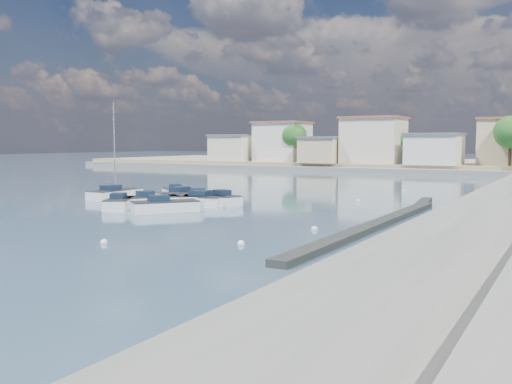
% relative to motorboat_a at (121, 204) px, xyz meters
% --- Properties ---
extents(ground, '(400.00, 400.00, 0.00)m').
position_rel_motorboat_a_xyz_m(ground, '(13.54, 30.08, -0.38)').
color(ground, '#2A4154').
rests_on(ground, ground).
extents(breakwater, '(2.00, 31.02, 0.35)m').
position_rel_motorboat_a_xyz_m(breakwater, '(20.45, 2.77, -0.21)').
color(breakwater, black).
rests_on(breakwater, ground).
extents(far_shore_land, '(160.00, 40.00, 1.40)m').
position_rel_motorboat_a_xyz_m(far_shore_land, '(13.54, 82.08, 0.32)').
color(far_shore_land, gray).
rests_on(far_shore_land, ground).
extents(far_shore_quay, '(160.00, 2.50, 0.80)m').
position_rel_motorboat_a_xyz_m(far_shore_quay, '(13.54, 61.08, 0.02)').
color(far_shore_quay, slate).
rests_on(far_shore_quay, ground).
extents(shore_trees, '(74.56, 38.32, 7.92)m').
position_rel_motorboat_a_xyz_m(shore_trees, '(21.88, 58.20, 5.84)').
color(shore_trees, '#38281E').
rests_on(shore_trees, ground).
extents(motorboat_a, '(3.68, 4.67, 1.48)m').
position_rel_motorboat_a_xyz_m(motorboat_a, '(0.00, 0.00, 0.00)').
color(motorboat_a, white).
rests_on(motorboat_a, ground).
extents(motorboat_b, '(4.15, 4.71, 1.48)m').
position_rel_motorboat_a_xyz_m(motorboat_b, '(1.37, 2.39, -0.00)').
color(motorboat_b, white).
rests_on(motorboat_b, ground).
extents(motorboat_c, '(4.91, 3.06, 1.48)m').
position_rel_motorboat_a_xyz_m(motorboat_c, '(5.00, 6.09, 0.00)').
color(motorboat_c, white).
rests_on(motorboat_c, ground).
extents(motorboat_d, '(5.81, 2.89, 1.48)m').
position_rel_motorboat_a_xyz_m(motorboat_d, '(3.66, 4.33, -0.00)').
color(motorboat_d, white).
rests_on(motorboat_d, ground).
extents(motorboat_e, '(2.53, 5.76, 1.48)m').
position_rel_motorboat_a_xyz_m(motorboat_e, '(0.78, 7.49, -0.00)').
color(motorboat_e, white).
rests_on(motorboat_e, ground).
extents(motorboat_f, '(3.87, 3.49, 1.48)m').
position_rel_motorboat_a_xyz_m(motorboat_f, '(-2.08, 9.41, -0.00)').
color(motorboat_f, white).
rests_on(motorboat_f, ground).
extents(motorboat_g, '(3.77, 5.18, 1.48)m').
position_rel_motorboat_a_xyz_m(motorboat_g, '(3.49, 5.26, 0.00)').
color(motorboat_g, white).
rests_on(motorboat_g, ground).
extents(motorboat_h, '(4.51, 5.02, 1.48)m').
position_rel_motorboat_a_xyz_m(motorboat_h, '(4.65, 0.13, -0.00)').
color(motorboat_h, white).
rests_on(motorboat_h, ground).
extents(sailboat, '(2.11, 6.33, 9.00)m').
position_rel_motorboat_a_xyz_m(sailboat, '(-6.01, 6.01, 0.04)').
color(sailboat, white).
rests_on(sailboat, ground).
extents(mooring_buoys, '(10.95, 38.51, 0.39)m').
position_rel_motorboat_a_xyz_m(mooring_buoys, '(15.80, 4.99, -0.33)').
color(mooring_buoys, white).
rests_on(mooring_buoys, ground).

